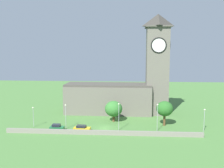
% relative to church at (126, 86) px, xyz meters
% --- Properties ---
extents(ground_plane, '(200.00, 200.00, 0.00)m').
position_rel_church_xyz_m(ground_plane, '(-5.97, -4.08, -10.11)').
color(ground_plane, '#477538').
extents(church, '(37.57, 11.18, 35.41)m').
position_rel_church_xyz_m(church, '(0.00, 0.00, 0.00)').
color(church, '#666056').
rests_on(church, ground).
extents(quay_barrier, '(53.80, 0.70, 1.24)m').
position_rel_church_xyz_m(quay_barrier, '(-5.97, -25.00, -9.48)').
color(quay_barrier, gray).
rests_on(quay_barrier, ground).
extents(car_green, '(4.07, 2.22, 1.89)m').
position_rel_church_xyz_m(car_green, '(-19.42, -22.28, -9.16)').
color(car_green, '#1E6B38').
rests_on(car_green, ground).
extents(car_yellow, '(4.84, 2.51, 1.69)m').
position_rel_church_xyz_m(car_yellow, '(-12.17, -22.24, -9.25)').
color(car_yellow, gold).
rests_on(car_yellow, ground).
extents(streetlamp_west_end, '(0.44, 0.44, 6.10)m').
position_rel_church_xyz_m(streetlamp_west_end, '(-27.40, -19.24, -5.95)').
color(streetlamp_west_end, '#9EA0A5').
rests_on(streetlamp_west_end, ground).
extents(streetlamp_west_mid, '(0.44, 0.44, 7.28)m').
position_rel_church_xyz_m(streetlamp_west_mid, '(-17.26, -20.42, -5.27)').
color(streetlamp_west_mid, '#9EA0A5').
rests_on(streetlamp_west_mid, ground).
extents(streetlamp_central, '(0.44, 0.44, 7.92)m').
position_rel_church_xyz_m(streetlamp_central, '(-1.76, -20.62, -4.91)').
color(streetlamp_central, '#9EA0A5').
rests_on(streetlamp_central, ground).
extents(streetlamp_east_mid, '(0.44, 0.44, 7.91)m').
position_rel_church_xyz_m(streetlamp_east_mid, '(9.16, -20.65, -4.91)').
color(streetlamp_east_mid, '#9EA0A5').
rests_on(streetlamp_east_mid, ground).
extents(streetlamp_east_end, '(0.44, 0.44, 6.52)m').
position_rel_church_xyz_m(streetlamp_east_end, '(22.31, -20.07, -5.71)').
color(streetlamp_east_end, '#9EA0A5').
rests_on(streetlamp_east_end, ground).
extents(tree_riverside_east, '(5.60, 5.60, 6.76)m').
position_rel_church_xyz_m(tree_riverside_east, '(-3.83, -11.83, -5.89)').
color(tree_riverside_east, brown).
rests_on(tree_riverside_east, ground).
extents(tree_riverside_west, '(5.08, 5.08, 7.57)m').
position_rel_church_xyz_m(tree_riverside_west, '(11.92, -15.02, -4.88)').
color(tree_riverside_west, brown).
rests_on(tree_riverside_west, ground).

